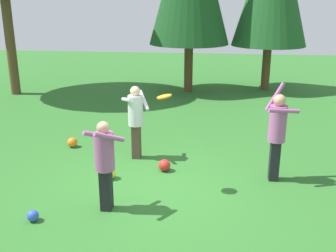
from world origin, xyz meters
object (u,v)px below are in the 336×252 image
at_px(person_thrower, 277,130).
at_px(ball_red, 164,165).
at_px(ball_blue, 33,216).
at_px(person_catcher, 105,159).
at_px(ball_yellow, 110,173).
at_px(ball_orange, 72,142).
at_px(frisbee, 164,97).
at_px(person_bystander, 136,116).

height_order(person_thrower, ball_red, person_thrower).
xyz_separation_m(ball_red, ball_blue, (-1.90, -2.25, -0.03)).
relative_size(person_catcher, ball_red, 6.22).
xyz_separation_m(person_catcher, ball_yellow, (-0.27, 1.19, -0.82)).
relative_size(person_thrower, ball_orange, 8.07).
bearing_deg(frisbee, person_bystander, 119.06).
xyz_separation_m(ball_orange, ball_yellow, (1.39, -1.66, 0.00)).
relative_size(person_catcher, ball_orange, 6.58).
xyz_separation_m(person_bystander, frisbee, (0.85, -1.52, 0.84)).
height_order(ball_yellow, ball_blue, ball_yellow).
distance_m(person_thrower, frisbee, 2.38).
relative_size(frisbee, ball_orange, 1.17).
distance_m(person_thrower, ball_red, 2.44).
bearing_deg(ball_orange, ball_red, -25.01).
bearing_deg(person_catcher, ball_yellow, 59.26).
height_order(person_thrower, person_catcher, person_thrower).
bearing_deg(ball_yellow, person_bystander, 74.74).
bearing_deg(ball_blue, ball_red, 49.88).
xyz_separation_m(person_bystander, ball_orange, (-1.71, 0.48, -0.88)).
bearing_deg(ball_orange, ball_blue, -80.83).
bearing_deg(person_catcher, person_bystander, 45.28).
bearing_deg(ball_blue, ball_yellow, 64.10).
distance_m(person_thrower, person_bystander, 3.09).
xyz_separation_m(person_thrower, ball_orange, (-4.69, 1.29, -0.95)).
bearing_deg(person_thrower, ball_yellow, -11.98).
bearing_deg(ball_blue, person_catcher, 26.06).
bearing_deg(ball_red, person_catcher, -114.80).
distance_m(person_thrower, ball_blue, 4.75).
distance_m(person_catcher, ball_orange, 3.40).
relative_size(person_bystander, ball_blue, 8.59).
height_order(person_bystander, ball_blue, person_bystander).
bearing_deg(ball_blue, ball_orange, 99.17).
height_order(person_thrower, ball_blue, person_thrower).
distance_m(ball_red, ball_orange, 2.70).
bearing_deg(person_catcher, person_thrower, -16.16).
xyz_separation_m(person_bystander, ball_yellow, (-0.32, -1.19, -0.87)).
height_order(person_thrower, ball_orange, person_thrower).
distance_m(person_thrower, person_catcher, 3.42).
bearing_deg(ball_blue, person_bystander, 68.24).
bearing_deg(ball_yellow, person_thrower, 6.38).
relative_size(ball_orange, ball_yellow, 0.97).
height_order(person_catcher, person_bystander, person_bystander).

